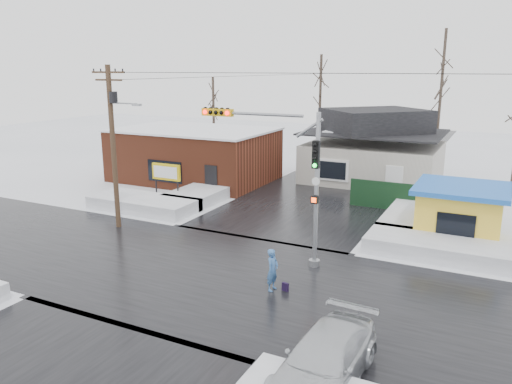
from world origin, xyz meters
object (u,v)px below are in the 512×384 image
at_px(traffic_signal, 284,166).
at_px(utility_pole, 114,138).
at_px(kiosk, 460,212).
at_px(marquee_sign, 166,173).
at_px(pedestrian, 273,270).
at_px(car, 325,360).

relative_size(traffic_signal, utility_pole, 0.78).
bearing_deg(kiosk, utility_pole, -159.56).
xyz_separation_m(utility_pole, marquee_sign, (-1.07, 5.99, -3.19)).
bearing_deg(pedestrian, car, -137.09).
bearing_deg(kiosk, traffic_signal, -135.16).
bearing_deg(utility_pole, marquee_sign, 100.13).
distance_m(utility_pole, kiosk, 18.95).
height_order(traffic_signal, utility_pole, utility_pole).
bearing_deg(marquee_sign, utility_pole, -79.87).
height_order(utility_pole, marquee_sign, utility_pole).
relative_size(traffic_signal, kiosk, 1.52).
relative_size(utility_pole, kiosk, 1.96).
distance_m(kiosk, pedestrian, 11.91).
bearing_deg(pedestrian, marquee_sign, 56.46).
relative_size(utility_pole, car, 1.80).
distance_m(utility_pole, pedestrian, 12.61).
bearing_deg(marquee_sign, traffic_signal, -29.72).
xyz_separation_m(traffic_signal, pedestrian, (0.92, -3.16, -3.66)).
xyz_separation_m(pedestrian, car, (3.90, -4.93, -0.15)).
xyz_separation_m(utility_pole, kiosk, (17.43, 6.49, -3.65)).
xyz_separation_m(traffic_signal, car, (4.83, -8.09, -3.81)).
relative_size(traffic_signal, pedestrian, 3.99).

